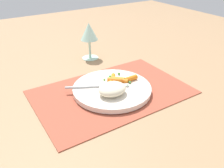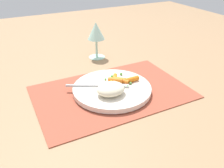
{
  "view_description": "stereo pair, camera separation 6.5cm",
  "coord_description": "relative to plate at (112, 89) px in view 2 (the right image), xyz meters",
  "views": [
    {
      "loc": [
        -0.35,
        -0.56,
        0.41
      ],
      "look_at": [
        0.0,
        0.0,
        0.03
      ],
      "focal_mm": 37.76,
      "sensor_mm": 36.0,
      "label": 1
    },
    {
      "loc": [
        -0.3,
        -0.59,
        0.41
      ],
      "look_at": [
        0.0,
        0.0,
        0.03
      ],
      "focal_mm": 37.76,
      "sensor_mm": 36.0,
      "label": 2
    }
  ],
  "objects": [
    {
      "name": "placemat",
      "position": [
        0.0,
        0.0,
        -0.01
      ],
      "size": [
        0.5,
        0.32,
        0.01
      ],
      "primitive_type": "cube",
      "color": "#9E4733",
      "rests_on": "ground_plane"
    },
    {
      "name": "wine_glass",
      "position": [
        0.07,
        0.29,
        0.1
      ],
      "size": [
        0.07,
        0.07,
        0.15
      ],
      "color": "#B2E0CC",
      "rests_on": "ground_plane"
    },
    {
      "name": "fork",
      "position": [
        -0.02,
        0.01,
        0.01
      ],
      "size": [
        0.19,
        0.11,
        0.01
      ],
      "color": "#B9B9B9",
      "rests_on": "plate"
    },
    {
      "name": "pea_scatter",
      "position": [
        0.03,
        0.01,
        0.01
      ],
      "size": [
        0.08,
        0.09,
        0.01
      ],
      "color": "#4A9535",
      "rests_on": "plate"
    },
    {
      "name": "rice_mound",
      "position": [
        -0.02,
        -0.04,
        0.03
      ],
      "size": [
        0.09,
        0.07,
        0.04
      ],
      "primitive_type": "ellipsoid",
      "color": "beige",
      "rests_on": "plate"
    },
    {
      "name": "ground_plane",
      "position": [
        0.0,
        0.0,
        -0.01
      ],
      "size": [
        2.4,
        2.4,
        0.0
      ],
      "primitive_type": "plane",
      "color": "#997551"
    },
    {
      "name": "plate",
      "position": [
        0.0,
        0.0,
        0.0
      ],
      "size": [
        0.26,
        0.26,
        0.02
      ],
      "primitive_type": "cylinder",
      "color": "silver",
      "rests_on": "placemat"
    },
    {
      "name": "carrot_portion",
      "position": [
        0.04,
        0.02,
        0.02
      ],
      "size": [
        0.1,
        0.08,
        0.02
      ],
      "color": "orange",
      "rests_on": "plate"
    }
  ]
}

